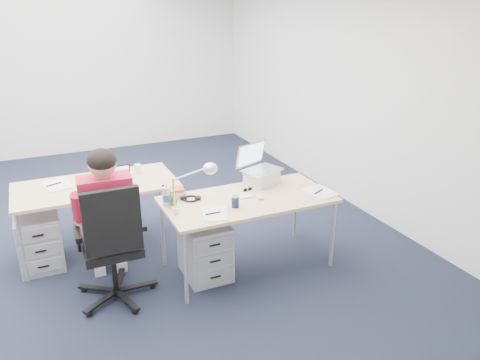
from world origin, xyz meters
The scene contains 24 objects.
floor centered at (0.00, 0.00, 0.00)m, with size 7.00×7.00×0.00m, color black.
room centered at (0.00, 0.00, 1.71)m, with size 6.02×7.02×2.80m.
desk_near centered at (1.11, -1.13, 0.68)m, with size 1.60×0.80×0.73m.
desk_far centered at (-0.15, -0.17, 0.68)m, with size 1.60×0.80×0.73m.
office_chair centered at (-0.18, -1.15, 0.32)m, with size 0.71×0.71×1.11m.
seated_person centered at (-0.17, -0.96, 0.68)m, with size 0.44×0.77×1.36m.
drawer_pedestal_near centered at (0.67, -1.11, 0.28)m, with size 0.40×0.50×0.55m, color #AEB1B4.
drawer_pedestal_far centered at (-0.75, -0.27, 0.28)m, with size 0.40×0.50×0.55m, color #AEB1B4.
silver_laptop centered at (1.39, -0.85, 0.93)m, with size 0.38×0.30×0.40m, color silver, non-canonical shape.
wireless_keyboard centered at (1.06, -1.09, 0.74)m, with size 0.24×0.10×0.01m, color white.
computer_mouse centered at (1.20, -1.19, 0.75)m, with size 0.06×0.10×0.03m, color white.
headphones centered at (0.60, -0.94, 0.75)m, with size 0.20×0.15×0.03m, color black, non-canonical shape.
can_koozie centered at (0.91, -1.27, 0.79)m, with size 0.07×0.07×0.11m, color #141F41.
water_bottle centered at (0.36, -0.99, 0.84)m, with size 0.07×0.07×0.21m, color silver.
bear_figurine centered at (0.40, -1.05, 0.80)m, with size 0.07×0.05×0.14m, color #1E671B, non-canonical shape.
book_stack centered at (0.48, -0.82, 0.77)m, with size 0.20×0.15×0.09m, color silver.
cordless_phone centered at (0.39, -0.84, 0.81)m, with size 0.04×0.03×0.15m, color black.
papers_left centered at (0.69, -1.34, 0.74)m, with size 0.21×0.30×0.01m, color #F5F88F.
papers_right centered at (1.81, -1.30, 0.74)m, with size 0.22×0.32×0.01m, color #F5F88F.
sunglasses centered at (1.18, -0.97, 0.74)m, with size 0.10×0.05×0.02m, color black, non-canonical shape.
desk_lamp centered at (0.51, -1.17, 0.95)m, with size 0.38×0.14×0.44m, color silver, non-canonical shape.
dark_laptop centered at (0.04, -0.37, 0.84)m, with size 0.30×0.29×0.22m, color black, non-canonical shape.
far_cup centered at (0.31, -0.03, 0.78)m, with size 0.07×0.07×0.10m, color white.
far_papers centered at (-0.52, -0.04, 0.73)m, with size 0.23×0.33×0.01m, color white.
Camera 1 is at (-0.64, -4.80, 2.47)m, focal length 35.00 mm.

